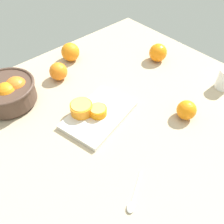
{
  "coord_description": "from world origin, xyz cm",
  "views": [
    {
      "loc": [
        -37.37,
        -46.18,
        66.29
      ],
      "look_at": [
        0.76,
        -3.86,
        6.29
      ],
      "focal_mm": 38.44,
      "sensor_mm": 36.0,
      "label": 1
    }
  ],
  "objects_px": {
    "loose_orange_0": "(186,110)",
    "loose_orange_4": "(58,71)",
    "cutting_board": "(99,115)",
    "orange_half_1": "(98,111)",
    "loose_orange_1": "(158,53)",
    "fruit_bowl": "(7,92)",
    "orange_half_0": "(81,108)",
    "loose_orange_3": "(70,52)",
    "spoon": "(133,199)"
  },
  "relations": [
    {
      "from": "cutting_board",
      "to": "loose_orange_3",
      "type": "distance_m",
      "value": 0.4
    },
    {
      "from": "cutting_board",
      "to": "loose_orange_1",
      "type": "height_order",
      "value": "loose_orange_1"
    },
    {
      "from": "loose_orange_0",
      "to": "loose_orange_4",
      "type": "distance_m",
      "value": 0.55
    },
    {
      "from": "orange_half_0",
      "to": "loose_orange_1",
      "type": "bearing_deg",
      "value": 5.84
    },
    {
      "from": "orange_half_1",
      "to": "loose_orange_3",
      "type": "distance_m",
      "value": 0.4
    },
    {
      "from": "loose_orange_0",
      "to": "spoon",
      "type": "xyz_separation_m",
      "value": [
        -0.37,
        -0.09,
        -0.03
      ]
    },
    {
      "from": "cutting_board",
      "to": "orange_half_1",
      "type": "bearing_deg",
      "value": -162.01
    },
    {
      "from": "orange_half_0",
      "to": "loose_orange_0",
      "type": "bearing_deg",
      "value": -43.0
    },
    {
      "from": "orange_half_1",
      "to": "spoon",
      "type": "relative_size",
      "value": 0.53
    },
    {
      "from": "fruit_bowl",
      "to": "orange_half_0",
      "type": "distance_m",
      "value": 0.3
    },
    {
      "from": "loose_orange_0",
      "to": "loose_orange_4",
      "type": "height_order",
      "value": "loose_orange_4"
    },
    {
      "from": "loose_orange_4",
      "to": "orange_half_0",
      "type": "bearing_deg",
      "value": -103.9
    },
    {
      "from": "fruit_bowl",
      "to": "loose_orange_1",
      "type": "distance_m",
      "value": 0.68
    },
    {
      "from": "loose_orange_1",
      "to": "loose_orange_3",
      "type": "distance_m",
      "value": 0.41
    },
    {
      "from": "fruit_bowl",
      "to": "loose_orange_4",
      "type": "height_order",
      "value": "fruit_bowl"
    },
    {
      "from": "orange_half_0",
      "to": "orange_half_1",
      "type": "height_order",
      "value": "orange_half_0"
    },
    {
      "from": "cutting_board",
      "to": "loose_orange_4",
      "type": "relative_size",
      "value": 3.46
    },
    {
      "from": "fruit_bowl",
      "to": "orange_half_0",
      "type": "xyz_separation_m",
      "value": [
        0.17,
        -0.25,
        -0.02
      ]
    },
    {
      "from": "orange_half_0",
      "to": "loose_orange_4",
      "type": "xyz_separation_m",
      "value": [
        0.06,
        0.24,
        0.0
      ]
    },
    {
      "from": "orange_half_1",
      "to": "spoon",
      "type": "bearing_deg",
      "value": -112.57
    },
    {
      "from": "orange_half_1",
      "to": "loose_orange_0",
      "type": "distance_m",
      "value": 0.32
    },
    {
      "from": "loose_orange_1",
      "to": "spoon",
      "type": "relative_size",
      "value": 0.67
    },
    {
      "from": "orange_half_0",
      "to": "fruit_bowl",
      "type": "bearing_deg",
      "value": 124.18
    },
    {
      "from": "loose_orange_0",
      "to": "loose_orange_3",
      "type": "distance_m",
      "value": 0.6
    },
    {
      "from": "loose_orange_0",
      "to": "spoon",
      "type": "distance_m",
      "value": 0.38
    },
    {
      "from": "loose_orange_3",
      "to": "orange_half_1",
      "type": "bearing_deg",
      "value": -110.88
    },
    {
      "from": "orange_half_0",
      "to": "loose_orange_3",
      "type": "xyz_separation_m",
      "value": [
        0.18,
        0.33,
        0.0
      ]
    },
    {
      "from": "fruit_bowl",
      "to": "loose_orange_3",
      "type": "bearing_deg",
      "value": 13.19
    },
    {
      "from": "loose_orange_1",
      "to": "loose_orange_4",
      "type": "distance_m",
      "value": 0.47
    },
    {
      "from": "orange_half_0",
      "to": "loose_orange_1",
      "type": "relative_size",
      "value": 0.99
    },
    {
      "from": "fruit_bowl",
      "to": "loose_orange_4",
      "type": "xyz_separation_m",
      "value": [
        0.23,
        -0.0,
        -0.01
      ]
    },
    {
      "from": "loose_orange_0",
      "to": "loose_orange_4",
      "type": "relative_size",
      "value": 0.93
    },
    {
      "from": "loose_orange_4",
      "to": "spoon",
      "type": "distance_m",
      "value": 0.62
    },
    {
      "from": "orange_half_1",
      "to": "loose_orange_4",
      "type": "distance_m",
      "value": 0.29
    },
    {
      "from": "orange_half_0",
      "to": "loose_orange_0",
      "type": "relative_size",
      "value": 1.15
    },
    {
      "from": "orange_half_1",
      "to": "loose_orange_3",
      "type": "xyz_separation_m",
      "value": [
        0.14,
        0.37,
        0.01
      ]
    },
    {
      "from": "cutting_board",
      "to": "loose_orange_0",
      "type": "bearing_deg",
      "value": -42.11
    },
    {
      "from": "orange_half_0",
      "to": "loose_orange_4",
      "type": "relative_size",
      "value": 1.07
    },
    {
      "from": "orange_half_1",
      "to": "loose_orange_0",
      "type": "xyz_separation_m",
      "value": [
        0.24,
        -0.21,
        0.0
      ]
    },
    {
      "from": "cutting_board",
      "to": "loose_orange_0",
      "type": "relative_size",
      "value": 3.72
    },
    {
      "from": "loose_orange_3",
      "to": "loose_orange_4",
      "type": "relative_size",
      "value": 1.11
    },
    {
      "from": "orange_half_0",
      "to": "loose_orange_4",
      "type": "distance_m",
      "value": 0.25
    },
    {
      "from": "cutting_board",
      "to": "orange_half_1",
      "type": "relative_size",
      "value": 4.11
    },
    {
      "from": "loose_orange_0",
      "to": "loose_orange_1",
      "type": "distance_m",
      "value": 0.37
    },
    {
      "from": "cutting_board",
      "to": "loose_orange_1",
      "type": "xyz_separation_m",
      "value": [
        0.44,
        0.1,
        0.03
      ]
    },
    {
      "from": "orange_half_0",
      "to": "spoon",
      "type": "relative_size",
      "value": 0.67
    },
    {
      "from": "fruit_bowl",
      "to": "loose_orange_3",
      "type": "relative_size",
      "value": 2.6
    },
    {
      "from": "orange_half_0",
      "to": "spoon",
      "type": "xyz_separation_m",
      "value": [
        -0.09,
        -0.36,
        -0.03
      ]
    },
    {
      "from": "fruit_bowl",
      "to": "spoon",
      "type": "xyz_separation_m",
      "value": [
        0.08,
        -0.6,
        -0.05
      ]
    },
    {
      "from": "cutting_board",
      "to": "spoon",
      "type": "height_order",
      "value": "cutting_board"
    }
  ]
}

